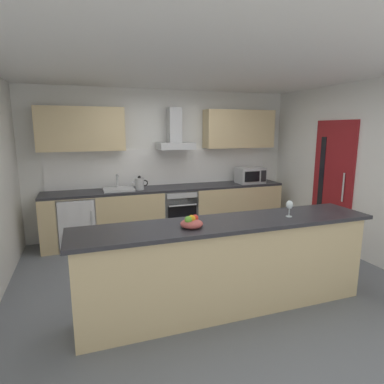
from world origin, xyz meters
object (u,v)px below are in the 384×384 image
Objects in this scene: range_hood at (175,136)px; wine_glass at (289,206)px; refrigerator at (77,222)px; fruit_bowl at (192,223)px; microwave at (250,175)px; sink at (118,189)px; oven at (178,211)px; kettle at (140,184)px.

wine_glass is (0.50, -2.69, -0.68)m from range_hood.
range_hood reaches higher than refrigerator.
range_hood is at bearing 76.96° from fruit_bowl.
microwave is (3.15, -0.03, 0.62)m from refrigerator.
refrigerator is 1.70× the size of sink.
microwave is at bearing -1.11° from oven.
microwave reaches higher than oven.
range_hood is at bearing 6.58° from sink.
sink is 1.73× the size of kettle.
microwave is at bearing -0.90° from sink.
fruit_bowl is at bearing -103.68° from oven.
microwave reaches higher than kettle.
wine_glass is at bearing -49.17° from refrigerator.
wine_glass is at bearing -79.52° from range_hood.
sink is at bearing 98.81° from fruit_bowl.
wine_glass is (0.50, -2.56, 0.64)m from oven.
fruit_bowl is (0.05, -2.54, 0.02)m from kettle.
microwave is 2.27× the size of fruit_bowl.
oven is 1.60× the size of sink.
sink is (-2.46, 0.04, -0.12)m from microwave.
microwave is at bearing 69.64° from wine_glass.
kettle is (0.35, -0.04, 0.08)m from sink.
kettle is at bearing -166.43° from range_hood.
microwave is 2.47m from sink.
fruit_bowl is (-0.63, -2.71, -0.76)m from range_hood.
refrigerator is 1.19m from kettle.
oven is 1.55m from microwave.
wine_glass is at bearing -79.01° from oven.
kettle is 2.54m from fruit_bowl.
sink is at bearing 179.39° from oven.
microwave is 2.70m from wine_glass.
wine_glass reaches higher than refrigerator.
sink reaches higher than fruit_bowl.
refrigerator is at bearing 130.83° from wine_glass.
microwave is 2.81× the size of wine_glass.
refrigerator is at bearing 112.83° from fruit_bowl.
fruit_bowl is at bearing -67.17° from refrigerator.
microwave is (1.44, -0.03, 0.59)m from oven.
sink reaches higher than refrigerator.
wine_glass is (1.53, -2.57, 0.17)m from sink.
range_hood is at bearing 173.74° from microwave.
sink reaches higher than oven.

